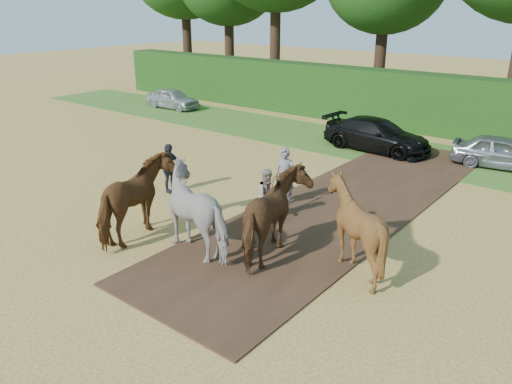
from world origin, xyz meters
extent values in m
plane|color=gold|center=(0.00, 0.00, 0.00)|extent=(120.00, 120.00, 0.00)
cube|color=#472D1C|center=(1.50, 7.00, 0.03)|extent=(4.50, 17.00, 0.05)
cube|color=#38601E|center=(0.00, 14.00, 0.01)|extent=(50.00, 5.00, 0.03)
cube|color=#14380F|center=(0.00, 18.50, 1.50)|extent=(46.00, 1.60, 3.00)
imported|color=#C3B099|center=(0.26, 4.10, 0.85)|extent=(0.90, 1.00, 1.71)
imported|color=#242430|center=(-4.08, 4.01, 0.89)|extent=(0.46, 1.05, 1.78)
imported|color=brown|center=(-1.92, 0.89, 1.17)|extent=(2.01, 3.02, 2.35)
imported|color=beige|center=(-0.04, 1.62, 1.17)|extent=(2.80, 2.57, 2.35)
imported|color=brown|center=(1.84, 2.36, 1.17)|extent=(2.01, 3.02, 2.35)
imported|color=#5B3416|center=(3.72, 3.09, 1.18)|extent=(2.43, 2.59, 2.35)
cube|color=black|center=(0.20, 4.32, 0.20)|extent=(0.66, 1.08, 0.39)
cube|color=brown|center=(0.40, 3.68, 0.39)|extent=(0.55, 1.53, 0.11)
cylinder|color=brown|center=(-0.21, 4.84, 0.61)|extent=(0.53, 1.06, 0.82)
cylinder|color=brown|center=(0.26, 4.98, 0.61)|extent=(0.24, 1.13, 0.82)
imported|color=gray|center=(-0.18, 5.60, 0.98)|extent=(0.82, 0.65, 1.96)
imported|color=#B5B7BC|center=(-15.32, 14.49, 0.64)|extent=(3.84, 1.68, 1.29)
imported|color=black|center=(-0.70, 13.61, 0.73)|extent=(5.13, 2.32, 1.46)
imported|color=gray|center=(4.50, 14.38, 0.67)|extent=(4.12, 2.10, 1.34)
cylinder|color=#382616|center=(-21.00, 21.50, 2.93)|extent=(0.70, 0.70, 5.85)
cylinder|color=#382616|center=(-17.00, 22.00, 2.70)|extent=(0.70, 0.70, 5.40)
cylinder|color=#382616|center=(-12.00, 21.00, 3.26)|extent=(0.70, 0.70, 6.53)
cylinder|color=#382616|center=(-5.00, 22.50, 2.59)|extent=(0.70, 0.70, 5.17)
camera|label=1|loc=(8.81, -7.23, 6.37)|focal=35.00mm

